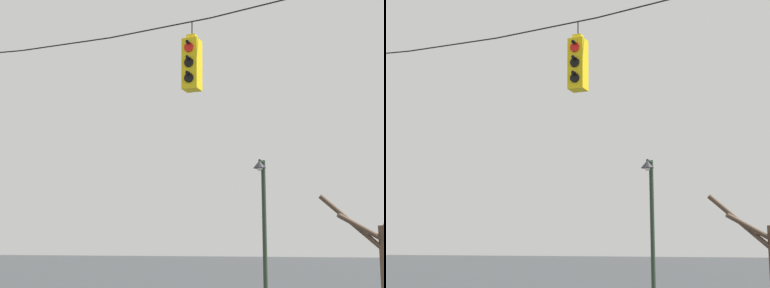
# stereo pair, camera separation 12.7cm
# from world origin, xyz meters

# --- Properties ---
(span_wire) EXTENTS (16.74, 0.03, 0.74)m
(span_wire) POSITION_xyz_m (0.00, -0.27, 6.94)
(span_wire) COLOR black
(traffic_light_near_left_pole) EXTENTS (0.34, 0.46, 1.49)m
(traffic_light_near_left_pole) POSITION_xyz_m (3.16, -0.28, 5.86)
(traffic_light_near_left_pole) COLOR yellow
(street_lamp) EXTENTS (0.36, 0.64, 4.53)m
(street_lamp) POSITION_xyz_m (3.28, 4.88, 3.00)
(street_lamp) COLOR #233323
(street_lamp) RESTS_ON ground_plane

